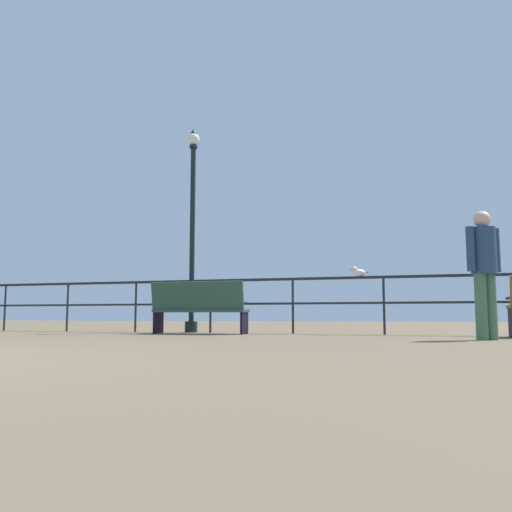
# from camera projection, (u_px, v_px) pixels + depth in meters

# --- Properties ---
(pier_railing) EXTENTS (20.07, 0.05, 1.05)m
(pier_railing) POSITION_uv_depth(u_px,v_px,m) (211.00, 294.00, 10.69)
(pier_railing) COLOR #212429
(pier_railing) RESTS_ON ground_plane
(bench_near_left) EXTENTS (1.81, 0.63, 0.96)m
(bench_near_left) POSITION_uv_depth(u_px,v_px,m) (199.00, 305.00, 10.02)
(bench_near_left) COLOR #2A4C3D
(bench_near_left) RESTS_ON ground_plane
(lamppost_center) EXTENTS (0.26, 0.26, 4.24)m
(lamppost_center) POSITION_uv_depth(u_px,v_px,m) (192.00, 224.00, 11.17)
(lamppost_center) COLOR black
(lamppost_center) RESTS_ON ground_plane
(person_by_bench) EXTENTS (0.47, 0.42, 1.80)m
(person_by_bench) POSITION_uv_depth(u_px,v_px,m) (484.00, 265.00, 7.54)
(person_by_bench) COLOR #406E4F
(person_by_bench) RESTS_ON ground_plane
(seagull_on_rail) EXTENTS (0.33, 0.26, 0.18)m
(seagull_on_rail) POSITION_uv_depth(u_px,v_px,m) (359.00, 272.00, 9.83)
(seagull_on_rail) COLOR white
(seagull_on_rail) RESTS_ON pier_railing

